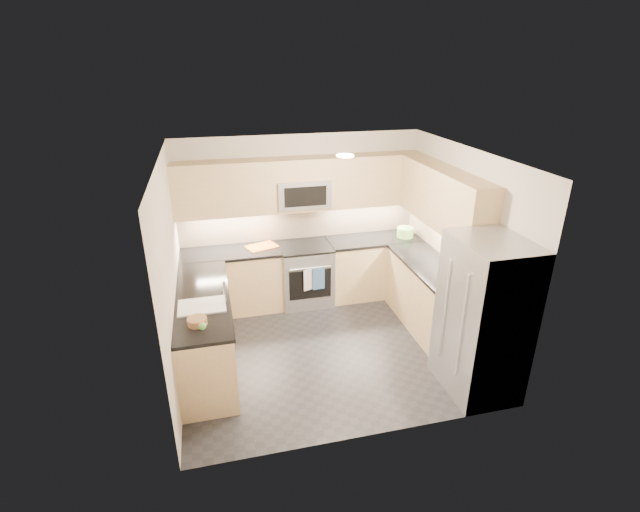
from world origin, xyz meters
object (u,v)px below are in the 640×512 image
at_px(microwave, 303,193).
at_px(utensil_bowl, 405,232).
at_px(gas_range, 305,275).
at_px(refrigerator, 483,318).
at_px(cutting_board, 262,247).
at_px(fruit_basket, 197,321).

distance_m(microwave, utensil_bowl, 1.72).
bearing_deg(utensil_bowl, gas_range, 178.74).
height_order(refrigerator, utensil_bowl, refrigerator).
relative_size(cutting_board, fruit_basket, 2.10).
distance_m(gas_range, cutting_board, 0.80).
height_order(microwave, utensil_bowl, microwave).
relative_size(refrigerator, fruit_basket, 8.81).
bearing_deg(utensil_bowl, cutting_board, 177.16).
bearing_deg(refrigerator, fruit_basket, 169.92).
height_order(gas_range, refrigerator, refrigerator).
distance_m(utensil_bowl, fruit_basket, 3.63).
bearing_deg(gas_range, fruit_basket, -129.30).
bearing_deg(utensil_bowl, fruit_basket, -149.23).
height_order(cutting_board, fruit_basket, fruit_basket).
relative_size(utensil_bowl, cutting_board, 0.60).
xyz_separation_m(cutting_board, fruit_basket, (-0.92, -1.97, 0.03)).
xyz_separation_m(gas_range, utensil_bowl, (1.57, -0.03, 0.56)).
bearing_deg(fruit_basket, refrigerator, -10.08).
xyz_separation_m(refrigerator, cutting_board, (-2.08, 2.50, 0.05)).
distance_m(microwave, refrigerator, 3.04).
height_order(microwave, fruit_basket, microwave).
bearing_deg(microwave, gas_range, -90.00).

